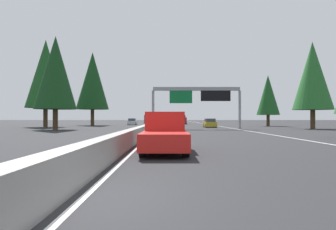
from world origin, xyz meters
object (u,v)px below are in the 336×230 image
(oncoming_near, at_px, (132,122))
(conifer_right_near, at_px, (313,76))
(sign_gantry_overhead, at_px, (198,96))
(conifer_right_mid, at_px, (268,95))
(minivan_distant_a, at_px, (182,120))
(sedan_distant_b, at_px, (210,123))
(conifer_left_mid, at_px, (93,81))
(pickup_far_left, at_px, (165,132))
(box_truck_far_center, at_px, (169,118))
(conifer_left_near, at_px, (46,74))
(conifer_left_foreground, at_px, (55,73))

(oncoming_near, height_order, conifer_right_near, conifer_right_near)
(conifer_right_near, bearing_deg, sign_gantry_overhead, 90.60)
(conifer_right_near, bearing_deg, oncoming_near, 48.79)
(conifer_right_mid, bearing_deg, minivan_distant_a, 40.09)
(sedan_distant_b, distance_m, oncoming_near, 23.62)
(sign_gantry_overhead, height_order, conifer_left_mid, conifer_left_mid)
(sedan_distant_b, bearing_deg, pickup_far_left, 168.66)
(sign_gantry_overhead, distance_m, box_truck_far_center, 73.67)
(minivan_distant_a, height_order, conifer_right_near, conifer_right_near)
(oncoming_near, height_order, conifer_left_near, conifer_left_near)
(conifer_right_mid, bearing_deg, sign_gantry_overhead, 134.48)
(sign_gantry_overhead, bearing_deg, box_truck_far_center, 3.20)
(oncoming_near, bearing_deg, sedan_distant_b, 39.97)
(sedan_distant_b, relative_size, conifer_left_foreground, 0.35)
(conifer_right_mid, bearing_deg, pickup_far_left, 155.61)
(box_truck_far_center, relative_size, oncoming_near, 1.93)
(box_truck_far_center, relative_size, conifer_right_near, 0.68)
(box_truck_far_center, xyz_separation_m, oncoming_near, (-48.05, 8.33, -0.93))
(pickup_far_left, bearing_deg, sedan_distant_b, -11.34)
(conifer_left_foreground, bearing_deg, conifer_left_mid, 2.59)
(pickup_far_left, bearing_deg, conifer_left_near, 29.95)
(minivan_distant_a, xyz_separation_m, oncoming_near, (-7.75, 11.81, -0.27))
(pickup_far_left, relative_size, conifer_left_mid, 0.36)
(minivan_distant_a, distance_m, conifer_right_mid, 24.70)
(pickup_far_left, bearing_deg, conifer_right_mid, -24.39)
(conifer_left_foreground, bearing_deg, oncoming_near, -13.20)
(sedan_distant_b, height_order, oncoming_near, same)
(oncoming_near, bearing_deg, sign_gantry_overhead, 26.06)
(sign_gantry_overhead, height_order, conifer_left_foreground, conifer_left_foreground)
(sign_gantry_overhead, height_order, minivan_distant_a, sign_gantry_overhead)
(minivan_distant_a, distance_m, conifer_left_foreground, 41.13)
(sedan_distant_b, height_order, minivan_distant_a, minivan_distant_a)
(conifer_left_near, bearing_deg, oncoming_near, -37.21)
(sign_gantry_overhead, relative_size, conifer_left_mid, 0.82)
(pickup_far_left, bearing_deg, minivan_distant_a, -3.44)
(conifer_left_foreground, bearing_deg, conifer_right_near, -84.96)
(conifer_left_foreground, bearing_deg, conifer_left_near, 28.02)
(pickup_far_left, xyz_separation_m, oncoming_near, (53.21, 8.14, -0.23))
(conifer_left_near, bearing_deg, box_truck_far_center, -18.04)
(pickup_far_left, xyz_separation_m, conifer_right_near, (27.94, -20.71, 6.69))
(pickup_far_left, height_order, oncoming_near, pickup_far_left)
(minivan_distant_a, xyz_separation_m, box_truck_far_center, (40.30, 3.47, 0.66))
(sedan_distant_b, relative_size, minivan_distant_a, 0.88)
(oncoming_near, height_order, conifer_left_mid, conifer_left_mid)
(pickup_far_left, distance_m, sedan_distant_b, 35.80)
(box_truck_far_center, bearing_deg, pickup_far_left, 179.89)
(minivan_distant_a, height_order, conifer_left_foreground, conifer_left_foreground)
(minivan_distant_a, relative_size, oncoming_near, 1.14)
(conifer_right_mid, distance_m, conifer_left_foreground, 38.38)
(minivan_distant_a, bearing_deg, conifer_left_mid, 124.14)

